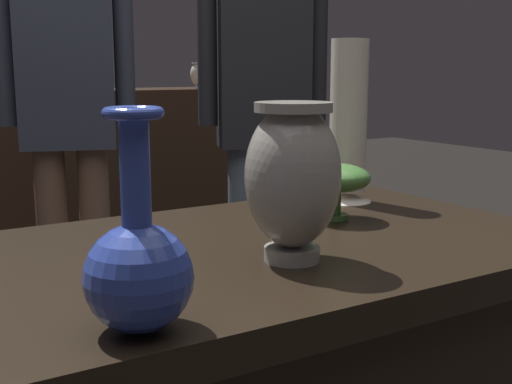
# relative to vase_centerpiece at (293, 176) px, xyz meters

# --- Properties ---
(vase_centerpiece) EXTENTS (0.14, 0.14, 0.24)m
(vase_centerpiece) POSITION_rel_vase_centerpiece_xyz_m (0.00, 0.00, 0.00)
(vase_centerpiece) COLOR gray
(vase_centerpiece) RESTS_ON display_plinth
(vase_tall_behind) EXTENTS (0.12, 0.12, 0.25)m
(vase_tall_behind) POSITION_rel_vase_centerpiece_xyz_m (-0.30, -0.14, -0.06)
(vase_tall_behind) COLOR #2D429E
(vase_tall_behind) RESTS_ON display_plinth
(vase_left_accent) EXTENTS (0.11, 0.11, 0.35)m
(vase_left_accent) POSITION_rel_vase_centerpiece_xyz_m (0.37, 0.32, 0.04)
(vase_left_accent) COLOR silver
(vase_left_accent) RESTS_ON display_plinth
(vase_right_accent) EXTENTS (0.13, 0.13, 0.11)m
(vase_right_accent) POSITION_rel_vase_centerpiece_xyz_m (0.23, 0.19, -0.05)
(vase_right_accent) COLOR #477A38
(vase_right_accent) RESTS_ON display_plinth
(shelf_vase_right) EXTENTS (0.16, 0.16, 0.13)m
(shelf_vase_right) POSITION_rel_vase_centerpiece_xyz_m (0.46, 2.35, 0.16)
(shelf_vase_right) COLOR silver
(shelf_vase_right) RESTS_ON back_display_shelf
(shelf_vase_far_right) EXTENTS (0.09, 0.09, 0.13)m
(shelf_vase_far_right) POSITION_rel_vase_centerpiece_xyz_m (0.98, 2.25, 0.13)
(shelf_vase_far_right) COLOR silver
(shelf_vase_far_right) RESTS_ON back_display_shelf
(visitor_center_back) EXTENTS (0.45, 0.28, 1.65)m
(visitor_center_back) POSITION_rel_vase_centerpiece_xyz_m (0.11, 1.53, 0.04)
(visitor_center_back) COLOR brown
(visitor_center_back) RESTS_ON ground_plane
(visitor_near_right) EXTENTS (0.44, 0.29, 1.63)m
(visitor_near_right) POSITION_rel_vase_centerpiece_xyz_m (0.73, 1.24, 0.03)
(visitor_near_right) COLOR slate
(visitor_near_right) RESTS_ON ground_plane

